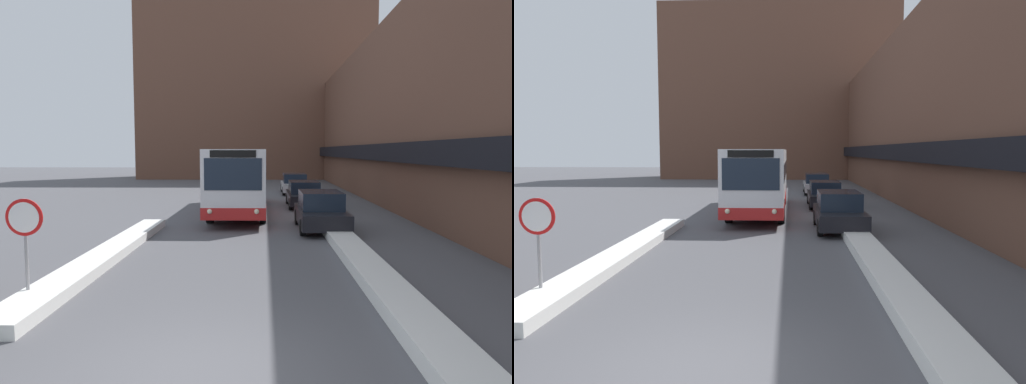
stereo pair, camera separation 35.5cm
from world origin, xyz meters
TOP-DOWN VIEW (x-y plane):
  - ground_plane at (0.00, 0.00)m, footprint 160.00×160.00m
  - building_row_right at (9.98, 24.00)m, footprint 5.50×60.00m
  - building_backdrop_far at (0.00, 47.33)m, footprint 26.00×8.00m
  - snow_bank_left at (-3.60, 6.89)m, footprint 0.90×11.57m
  - snow_bank_right at (3.60, 5.85)m, footprint 0.90×13.58m
  - city_bus at (-0.24, 16.98)m, footprint 2.56×11.46m
  - parked_car_front at (3.20, 11.91)m, footprint 1.85×4.25m
  - parked_car_middle at (3.20, 19.44)m, footprint 1.85×4.57m
  - parked_car_back at (3.20, 27.33)m, footprint 1.87×4.75m
  - stop_sign at (-3.91, 3.00)m, footprint 0.76×0.08m

SIDE VIEW (x-z plane):
  - ground_plane at x=0.00m, z-range 0.00..0.00m
  - snow_bank_left at x=-3.60m, z-range 0.00..0.28m
  - snow_bank_right at x=3.60m, z-range 0.00..0.31m
  - parked_car_middle at x=3.20m, z-range 0.00..1.43m
  - parked_car_back at x=3.20m, z-range 0.00..1.47m
  - parked_car_front at x=3.20m, z-range -0.01..1.52m
  - stop_sign at x=-3.91m, z-range 0.48..2.64m
  - city_bus at x=-0.24m, z-range 0.14..3.33m
  - building_row_right at x=9.98m, z-range -0.02..10.29m
  - building_backdrop_far at x=0.00m, z-range 0.00..19.02m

